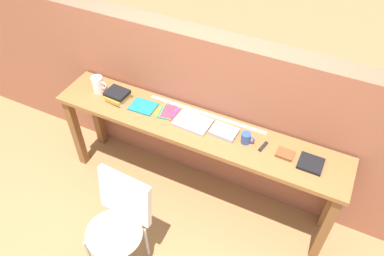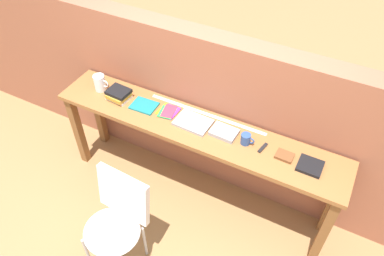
# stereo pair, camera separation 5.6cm
# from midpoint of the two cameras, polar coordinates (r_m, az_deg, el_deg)

# --- Properties ---
(ground_plane) EXTENTS (40.00, 40.00, 0.00)m
(ground_plane) POSITION_cam_midpoint_polar(r_m,az_deg,el_deg) (3.54, -2.28, -13.04)
(ground_plane) COLOR #9E7547
(brick_wall_back) EXTENTS (6.00, 0.20, 1.53)m
(brick_wall_back) POSITION_cam_midpoint_polar(r_m,az_deg,el_deg) (3.33, 2.46, 2.56)
(brick_wall_back) COLOR #9E5B42
(brick_wall_back) RESTS_ON ground
(sideboard) EXTENTS (2.50, 0.44, 0.88)m
(sideboard) POSITION_cam_midpoint_polar(r_m,az_deg,el_deg) (3.12, -0.11, -1.52)
(sideboard) COLOR #996033
(sideboard) RESTS_ON ground
(chair_white_moulded) EXTENTS (0.46, 0.48, 0.89)m
(chair_white_moulded) POSITION_cam_midpoint_polar(r_m,az_deg,el_deg) (2.94, -11.75, -13.68)
(chair_white_moulded) COLOR white
(chair_white_moulded) RESTS_ON ground
(pitcher_white) EXTENTS (0.14, 0.10, 0.18)m
(pitcher_white) POSITION_cam_midpoint_polar(r_m,az_deg,el_deg) (3.41, -14.60, 6.47)
(pitcher_white) COLOR white
(pitcher_white) RESTS_ON sideboard
(book_stack_leftmost) EXTENTS (0.20, 0.18, 0.09)m
(book_stack_leftmost) POSITION_cam_midpoint_polar(r_m,az_deg,el_deg) (3.30, -11.81, 4.83)
(book_stack_leftmost) COLOR white
(book_stack_leftmost) RESTS_ON sideboard
(magazine_cycling) EXTENTS (0.22, 0.18, 0.01)m
(magazine_cycling) POSITION_cam_midpoint_polar(r_m,az_deg,el_deg) (3.21, -7.95, 3.26)
(magazine_cycling) COLOR #19757A
(magazine_cycling) RESTS_ON sideboard
(pamphlet_pile_colourful) EXTENTS (0.17, 0.19, 0.01)m
(pamphlet_pile_colourful) POSITION_cam_midpoint_polar(r_m,az_deg,el_deg) (3.14, -4.30, 2.44)
(pamphlet_pile_colourful) COLOR #3399D8
(pamphlet_pile_colourful) RESTS_ON sideboard
(book_open_centre) EXTENTS (0.30, 0.22, 0.02)m
(book_open_centre) POSITION_cam_midpoint_polar(r_m,az_deg,el_deg) (3.03, -0.39, 0.87)
(book_open_centre) COLOR #9E9EA3
(book_open_centre) RESTS_ON sideboard
(book_grey_hardcover) EXTENTS (0.22, 0.16, 0.03)m
(book_grey_hardcover) POSITION_cam_midpoint_polar(r_m,az_deg,el_deg) (2.96, 4.38, -0.55)
(book_grey_hardcover) COLOR #9E9EA3
(book_grey_hardcover) RESTS_ON sideboard
(mug) EXTENTS (0.11, 0.08, 0.09)m
(mug) POSITION_cam_midpoint_polar(r_m,az_deg,el_deg) (2.89, 7.73, -1.52)
(mug) COLOR #2D4C8C
(mug) RESTS_ON sideboard
(multitool_folded) EXTENTS (0.05, 0.11, 0.02)m
(multitool_folded) POSITION_cam_midpoint_polar(r_m,az_deg,el_deg) (2.90, 10.25, -2.78)
(multitool_folded) COLOR black
(multitool_folded) RESTS_ON sideboard
(leather_journal_brown) EXTENTS (0.13, 0.10, 0.02)m
(leather_journal_brown) POSITION_cam_midpoint_polar(r_m,az_deg,el_deg) (2.87, 13.46, -3.88)
(leather_journal_brown) COLOR brown
(leather_journal_brown) RESTS_ON sideboard
(book_repair_rightmost) EXTENTS (0.18, 0.17, 0.03)m
(book_repair_rightmost) POSITION_cam_midpoint_polar(r_m,az_deg,el_deg) (2.86, 17.11, -5.20)
(book_repair_rightmost) COLOR black
(book_repair_rightmost) RESTS_ON sideboard
(ruler_metal_back_edge) EXTENTS (1.05, 0.03, 0.00)m
(ruler_metal_back_edge) POSITION_cam_midpoint_polar(r_m,az_deg,el_deg) (3.12, 1.66, 2.16)
(ruler_metal_back_edge) COLOR silver
(ruler_metal_back_edge) RESTS_ON sideboard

